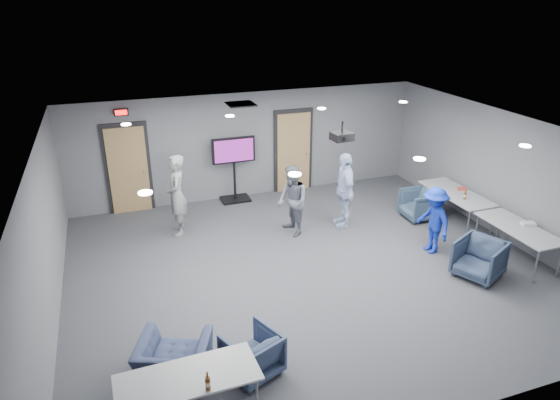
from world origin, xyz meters
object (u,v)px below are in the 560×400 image
object	(u,v)px
chair_front_b	(174,360)
bottle_front	(208,383)
table_right_b	(519,229)
person_d	(433,220)
table_right_a	(456,194)
chair_right_a	(419,204)
table_front_left	(188,380)
person_c	(344,190)
bottle_right	(465,196)
tv_stand	(234,166)
person_a	(177,195)
person_b	(292,201)
chair_right_c	(479,259)
projector	(342,136)
chair_front_a	(252,354)

from	to	relation	value
chair_front_b	bottle_front	distance (m)	1.27
chair_front_b	table_right_b	xyz separation A→B (m)	(6.89, 1.06, 0.37)
person_d	table_right_a	world-z (taller)	person_d
chair_front_b	table_right_b	size ratio (longest dim) A/B	0.54
chair_right_a	table_front_left	xyz separation A→B (m)	(-6.17, -4.25, 0.34)
person_c	bottle_front	xyz separation A→B (m)	(-4.12, -4.79, -0.04)
chair_front_b	table_front_left	bearing A→B (deg)	117.59
chair_right_a	bottle_right	size ratio (longest dim) A/B	3.30
chair_front_b	bottle_front	xyz separation A→B (m)	(0.26, -1.13, 0.51)
bottle_right	tv_stand	bearing A→B (deg)	142.93
person_c	table_right_b	size ratio (longest dim) A/B	0.98
person_c	table_right_a	bearing A→B (deg)	84.58
person_a	chair_front_b	size ratio (longest dim) A/B	1.87
person_c	person_d	bearing A→B (deg)	43.96
bottle_front	tv_stand	world-z (taller)	tv_stand
person_b	chair_right_a	xyz separation A→B (m)	(3.11, -0.24, -0.44)
person_c	tv_stand	distance (m)	2.98
table_right_b	table_front_left	world-z (taller)	same
person_b	bottle_front	world-z (taller)	person_b
person_a	table_front_left	size ratio (longest dim) A/B	1.04
chair_right_a	table_front_left	bearing A→B (deg)	-53.63
chair_right_c	chair_front_b	xyz separation A→B (m)	(-5.79, -0.80, -0.06)
chair_right_c	projector	size ratio (longest dim) A/B	1.98
chair_front_b	bottle_front	world-z (taller)	bottle_front
person_b	person_c	size ratio (longest dim) A/B	0.90
person_d	table_right_a	size ratio (longest dim) A/B	0.74
person_b	table_right_b	world-z (taller)	person_b
person_d	person_c	bearing A→B (deg)	-146.95
bottle_front	projector	bearing A→B (deg)	47.72
table_right_b	tv_stand	xyz separation A→B (m)	(-4.47, 4.85, 0.26)
bottle_right	projector	bearing A→B (deg)	176.61
person_c	bottle_right	size ratio (longest dim) A/B	7.50
person_a	tv_stand	bearing A→B (deg)	137.85
table_right_b	tv_stand	bearing A→B (deg)	42.65
chair_front_a	table_right_a	xyz separation A→B (m)	(5.85, 3.20, 0.36)
person_a	chair_front_b	world-z (taller)	person_a
person_b	chair_front_a	world-z (taller)	person_b
person_c	table_right_b	bearing A→B (deg)	54.20
person_b	person_d	bearing A→B (deg)	49.39
projector	table_right_b	bearing A→B (deg)	-33.22
person_c	chair_right_a	size ratio (longest dim) A/B	2.27
person_b	projector	bearing A→B (deg)	32.43
person_d	bottle_front	world-z (taller)	person_d
person_c	chair_front_a	world-z (taller)	person_c
table_right_b	chair_front_a	bearing A→B (deg)	102.53
person_d	bottle_right	size ratio (longest dim) A/B	6.12
person_a	projector	distance (m)	3.80
chair_right_c	tv_stand	world-z (taller)	tv_stand
bottle_front	bottle_right	world-z (taller)	bottle_front
person_d	bottle_right	world-z (taller)	person_d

